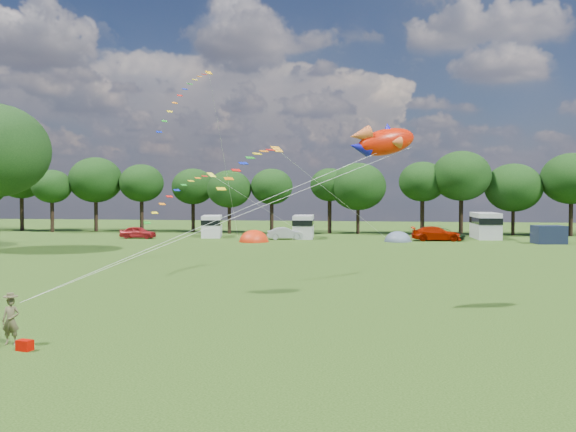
# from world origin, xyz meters

# --- Properties ---
(ground_plane) EXTENTS (180.00, 180.00, 0.00)m
(ground_plane) POSITION_xyz_m (0.00, 0.00, 0.00)
(ground_plane) COLOR black
(ground_plane) RESTS_ON ground
(tree_line) EXTENTS (102.98, 10.98, 10.27)m
(tree_line) POSITION_xyz_m (5.30, 54.99, 6.35)
(tree_line) COLOR black
(tree_line) RESTS_ON ground
(car_a) EXTENTS (4.16, 1.66, 1.38)m
(car_a) POSITION_xyz_m (-22.64, 43.71, 0.69)
(car_a) COLOR #AC1C20
(car_a) RESTS_ON ground
(car_b) EXTENTS (4.01, 2.29, 1.33)m
(car_b) POSITION_xyz_m (-5.81, 44.57, 0.67)
(car_b) COLOR #9DA0A6
(car_b) RESTS_ON ground
(car_c) EXTENTS (5.25, 2.39, 1.55)m
(car_c) POSITION_xyz_m (10.57, 45.05, 0.77)
(car_c) COLOR #A11600
(car_c) RESTS_ON ground
(car_d) EXTENTS (5.27, 3.69, 1.31)m
(car_d) POSITION_xyz_m (11.38, 45.87, 0.66)
(car_d) COLOR black
(car_d) RESTS_ON ground
(campervan_b) EXTENTS (3.19, 5.46, 2.51)m
(campervan_b) POSITION_xyz_m (-14.94, 47.14, 1.35)
(campervan_b) COLOR silver
(campervan_b) RESTS_ON ground
(campervan_c) EXTENTS (2.65, 5.45, 2.60)m
(campervan_c) POSITION_xyz_m (-4.11, 46.92, 1.39)
(campervan_c) COLOR #BABABC
(campervan_c) RESTS_ON ground
(campervan_d) EXTENTS (2.83, 6.08, 2.92)m
(campervan_d) POSITION_xyz_m (16.31, 49.39, 1.57)
(campervan_d) COLOR silver
(campervan_d) RESTS_ON ground
(tent_orange) EXTENTS (3.20, 3.50, 2.50)m
(tent_orange) POSITION_xyz_m (-8.62, 40.72, 0.02)
(tent_orange) COLOR red
(tent_orange) RESTS_ON ground
(tent_greyblue) EXTENTS (2.94, 3.22, 2.18)m
(tent_greyblue) POSITION_xyz_m (6.44, 43.37, 0.02)
(tent_greyblue) COLOR #4D596C
(tent_greyblue) RESTS_ON ground
(awning_navy) EXTENTS (3.29, 2.83, 1.85)m
(awning_navy) POSITION_xyz_m (21.60, 42.94, 0.93)
(awning_navy) COLOR #151D32
(awning_navy) RESTS_ON ground
(kite_flyer) EXTENTS (0.64, 0.46, 1.65)m
(kite_flyer) POSITION_xyz_m (-7.69, -5.19, 0.82)
(kite_flyer) COLOR brown
(kite_flyer) RESTS_ON ground
(kite_bag) EXTENTS (0.56, 0.44, 0.36)m
(kite_bag) POSITION_xyz_m (-6.74, -5.92, 0.18)
(kite_bag) COLOR #B10800
(kite_bag) RESTS_ON ground
(fish_kite) EXTENTS (3.41, 2.33, 1.81)m
(fish_kite) POSITION_xyz_m (4.89, 3.97, 7.55)
(fish_kite) COLOR red
(fish_kite) RESTS_ON ground
(streamer_kite_a) EXTENTS (3.26, 5.53, 5.73)m
(streamer_kite_a) POSITION_xyz_m (-11.11, 26.20, 13.68)
(streamer_kite_a) COLOR #FFAD07
(streamer_kite_a) RESTS_ON ground
(streamer_kite_b) EXTENTS (4.21, 4.70, 3.80)m
(streamer_kite_b) POSITION_xyz_m (-9.69, 20.76, 5.50)
(streamer_kite_b) COLOR #FDFF2E
(streamer_kite_b) RESTS_ON ground
(streamer_kite_c) EXTENTS (3.22, 5.04, 2.83)m
(streamer_kite_c) POSITION_xyz_m (-2.79, 13.06, 7.25)
(streamer_kite_c) COLOR #FDA01D
(streamer_kite_c) RESTS_ON ground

